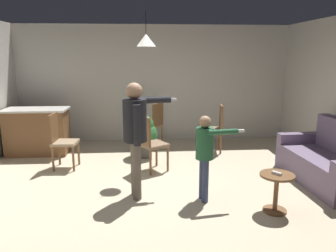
# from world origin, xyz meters

# --- Properties ---
(ground) EXTENTS (7.68, 7.68, 0.00)m
(ground) POSITION_xyz_m (0.00, 0.00, 0.00)
(ground) COLOR beige
(wall_back) EXTENTS (6.40, 0.10, 2.70)m
(wall_back) POSITION_xyz_m (0.00, 3.20, 1.35)
(wall_back) COLOR beige
(wall_back) RESTS_ON ground
(couch_floral) EXTENTS (0.93, 1.84, 1.00)m
(couch_floral) POSITION_xyz_m (2.69, 0.20, 0.33)
(couch_floral) COLOR slate
(couch_floral) RESTS_ON ground
(kitchen_counter) EXTENTS (1.26, 0.66, 0.95)m
(kitchen_counter) POSITION_xyz_m (-2.45, 2.17, 0.48)
(kitchen_counter) COLOR brown
(kitchen_counter) RESTS_ON ground
(side_table_by_couch) EXTENTS (0.44, 0.44, 0.52)m
(side_table_by_couch) POSITION_xyz_m (1.45, -0.71, 0.33)
(side_table_by_couch) COLOR brown
(side_table_by_couch) RESTS_ON ground
(person_adult) EXTENTS (0.78, 0.57, 1.65)m
(person_adult) POSITION_xyz_m (-0.36, -0.11, 1.03)
(person_adult) COLOR #60564C
(person_adult) RESTS_ON ground
(person_child) EXTENTS (0.65, 0.35, 1.22)m
(person_child) POSITION_xyz_m (0.59, -0.29, 0.76)
(person_child) COLOR #384260
(person_child) RESTS_ON ground
(dining_chair_by_counter) EXTENTS (0.59, 0.59, 1.00)m
(dining_chair_by_counter) POSITION_xyz_m (-0.05, 2.49, 0.55)
(dining_chair_by_counter) COLOR brown
(dining_chair_by_counter) RESTS_ON ground
(dining_chair_near_wall) EXTENTS (0.44, 0.44, 1.00)m
(dining_chair_near_wall) POSITION_xyz_m (-1.75, 1.23, 0.55)
(dining_chair_near_wall) COLOR brown
(dining_chair_near_wall) RESTS_ON ground
(dining_chair_centre_back) EXTENTS (0.47, 0.47, 1.00)m
(dining_chair_centre_back) POSITION_xyz_m (1.24, 2.07, 0.55)
(dining_chair_centre_back) COLOR brown
(dining_chair_centre_back) RESTS_ON ground
(dining_chair_spare) EXTENTS (0.58, 0.58, 1.00)m
(dining_chair_spare) POSITION_xyz_m (-0.16, 0.94, 0.55)
(dining_chair_spare) COLOR brown
(dining_chair_spare) RESTS_ON ground
(potted_plant_corner) EXTENTS (0.56, 0.56, 0.86)m
(potted_plant_corner) POSITION_xyz_m (-0.27, 1.80, 0.47)
(potted_plant_corner) COLOR #4C4742
(potted_plant_corner) RESTS_ON ground
(spare_remote_on_table) EXTENTS (0.10, 0.13, 0.04)m
(spare_remote_on_table) POSITION_xyz_m (1.44, -0.73, 0.54)
(spare_remote_on_table) COLOR white
(spare_remote_on_table) RESTS_ON side_table_by_couch
(ceiling_light_pendant) EXTENTS (0.32, 0.32, 0.55)m
(ceiling_light_pendant) POSITION_xyz_m (-0.20, 0.90, 2.25)
(ceiling_light_pendant) COLOR silver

